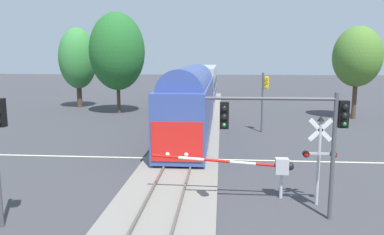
% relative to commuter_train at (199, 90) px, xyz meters
% --- Properties ---
extents(ground_plane, '(220.00, 220.00, 0.00)m').
position_rel_commuter_train_xyz_m(ground_plane, '(-0.00, -16.07, -2.79)').
color(ground_plane, '#3D3D42').
extents(road_centre_stripe, '(44.00, 0.20, 0.01)m').
position_rel_commuter_train_xyz_m(road_centre_stripe, '(-0.00, -16.07, -2.79)').
color(road_centre_stripe, beige).
rests_on(road_centre_stripe, ground).
extents(railway_track, '(4.40, 80.00, 0.32)m').
position_rel_commuter_train_xyz_m(railway_track, '(-0.00, -16.07, -2.70)').
color(railway_track, gray).
rests_on(railway_track, ground).
extents(commuter_train, '(3.04, 40.78, 5.16)m').
position_rel_commuter_train_xyz_m(commuter_train, '(0.00, 0.00, 0.00)').
color(commuter_train, '#384C93').
rests_on(commuter_train, railway_track).
extents(crossing_gate_near, '(6.25, 0.40, 1.88)m').
position_rel_commuter_train_xyz_m(crossing_gate_near, '(4.25, -22.13, -1.36)').
color(crossing_gate_near, '#B7B7BC').
rests_on(crossing_gate_near, ground).
extents(crossing_signal_mast, '(1.36, 0.44, 3.79)m').
position_rel_commuter_train_xyz_m(crossing_signal_mast, '(6.37, -22.79, -0.48)').
color(crossing_signal_mast, '#B2B2B7').
rests_on(crossing_signal_mast, ground).
extents(traffic_signal_far_side, '(0.53, 0.38, 4.89)m').
position_rel_commuter_train_xyz_m(traffic_signal_far_side, '(5.81, -7.41, 0.49)').
color(traffic_signal_far_side, '#4C4C51').
rests_on(traffic_signal_far_side, ground).
extents(traffic_signal_near_right, '(5.23, 0.38, 4.87)m').
position_rel_commuter_train_xyz_m(traffic_signal_near_right, '(5.07, -24.22, 0.88)').
color(traffic_signal_near_right, '#4C4C51').
rests_on(traffic_signal_near_right, ground).
extents(maple_right_background, '(4.70, 4.70, 9.15)m').
position_rel_commuter_train_xyz_m(maple_right_background, '(15.59, 0.29, 3.36)').
color(maple_right_background, '#4C3828').
rests_on(maple_right_background, ground).
extents(oak_behind_train, '(5.96, 5.96, 10.91)m').
position_rel_commuter_train_xyz_m(oak_behind_train, '(-9.01, 2.23, 3.93)').
color(oak_behind_train, '#4C3828').
rests_on(oak_behind_train, ground).
extents(pine_left_background, '(4.51, 4.51, 9.65)m').
position_rel_commuter_train_xyz_m(pine_left_background, '(-15.18, 6.67, 3.15)').
color(pine_left_background, '#4C3828').
rests_on(pine_left_background, ground).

